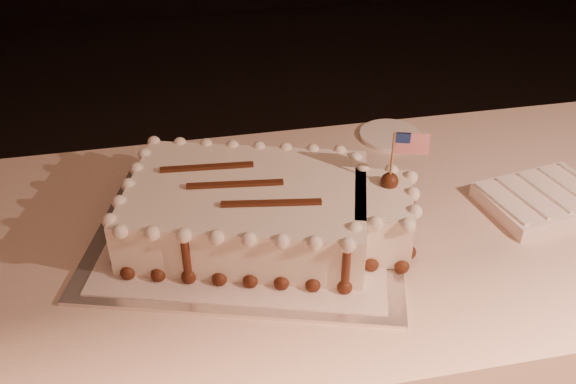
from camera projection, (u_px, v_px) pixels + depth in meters
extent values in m
cube|color=beige|center=(411.00, 337.00, 1.55)|extent=(2.40, 0.80, 0.75)
cube|color=silver|center=(249.00, 234.00, 1.27)|extent=(0.70, 0.60, 0.01)
cube|color=silver|center=(248.00, 232.00, 1.27)|extent=(0.63, 0.54, 0.00)
cube|color=white|center=(247.00, 209.00, 1.24)|extent=(0.52, 0.42, 0.11)
cube|color=white|center=(382.00, 217.00, 1.22)|extent=(0.15, 0.20, 0.11)
sphere|color=#522614|center=(128.00, 273.00, 1.16)|extent=(0.03, 0.03, 0.03)
sphere|color=#522614|center=(158.00, 275.00, 1.15)|extent=(0.03, 0.03, 0.03)
sphere|color=#522614|center=(189.00, 277.00, 1.15)|extent=(0.03, 0.03, 0.03)
sphere|color=#522614|center=(219.00, 279.00, 1.14)|extent=(0.03, 0.03, 0.03)
sphere|color=#522614|center=(250.00, 281.00, 1.14)|extent=(0.03, 0.03, 0.03)
sphere|color=#522614|center=(282.00, 283.00, 1.13)|extent=(0.03, 0.03, 0.03)
sphere|color=#522614|center=(313.00, 285.00, 1.13)|extent=(0.03, 0.03, 0.03)
sphere|color=#522614|center=(345.00, 287.00, 1.13)|extent=(0.03, 0.03, 0.03)
sphere|color=#522614|center=(351.00, 270.00, 1.16)|extent=(0.03, 0.03, 0.03)
sphere|color=#522614|center=(371.00, 264.00, 1.17)|extent=(0.03, 0.03, 0.03)
sphere|color=#522614|center=(402.00, 266.00, 1.17)|extent=(0.03, 0.03, 0.03)
sphere|color=#522614|center=(409.00, 252.00, 1.20)|extent=(0.03, 0.03, 0.03)
sphere|color=#522614|center=(407.00, 234.00, 1.25)|extent=(0.03, 0.03, 0.03)
sphere|color=#522614|center=(406.00, 217.00, 1.29)|extent=(0.03, 0.03, 0.03)
sphere|color=#522614|center=(387.00, 210.00, 1.31)|extent=(0.03, 0.03, 0.03)
sphere|color=#522614|center=(360.00, 208.00, 1.32)|extent=(0.03, 0.03, 0.03)
sphere|color=#522614|center=(353.00, 196.00, 1.35)|extent=(0.03, 0.03, 0.03)
sphere|color=#522614|center=(338.00, 189.00, 1.37)|extent=(0.03, 0.03, 0.03)
sphere|color=#522614|center=(312.00, 188.00, 1.38)|extent=(0.03, 0.03, 0.03)
sphere|color=#522614|center=(286.00, 187.00, 1.38)|extent=(0.03, 0.03, 0.03)
sphere|color=#522614|center=(260.00, 185.00, 1.38)|extent=(0.03, 0.03, 0.03)
sphere|color=#522614|center=(235.00, 184.00, 1.39)|extent=(0.03, 0.03, 0.03)
sphere|color=#522614|center=(209.00, 182.00, 1.39)|extent=(0.03, 0.03, 0.03)
sphere|color=#522614|center=(184.00, 181.00, 1.40)|extent=(0.03, 0.03, 0.03)
sphere|color=#522614|center=(159.00, 180.00, 1.40)|extent=(0.03, 0.03, 0.03)
sphere|color=#522614|center=(150.00, 192.00, 1.36)|extent=(0.03, 0.03, 0.03)
sphere|color=#522614|center=(143.00, 208.00, 1.32)|extent=(0.03, 0.03, 0.03)
sphere|color=#522614|center=(135.00, 225.00, 1.27)|extent=(0.03, 0.03, 0.03)
sphere|color=#522614|center=(127.00, 242.00, 1.23)|extent=(0.03, 0.03, 0.03)
sphere|color=#522614|center=(118.00, 262.00, 1.18)|extent=(0.03, 0.03, 0.03)
sphere|color=white|center=(120.00, 232.00, 1.10)|extent=(0.03, 0.03, 0.03)
sphere|color=white|center=(152.00, 234.00, 1.10)|extent=(0.03, 0.03, 0.03)
sphere|color=white|center=(184.00, 235.00, 1.09)|extent=(0.03, 0.03, 0.03)
sphere|color=white|center=(216.00, 237.00, 1.09)|extent=(0.03, 0.03, 0.03)
sphere|color=white|center=(248.00, 239.00, 1.08)|extent=(0.03, 0.03, 0.03)
sphere|color=white|center=(281.00, 241.00, 1.08)|extent=(0.03, 0.03, 0.03)
sphere|color=white|center=(314.00, 243.00, 1.08)|extent=(0.03, 0.03, 0.03)
sphere|color=white|center=(348.00, 245.00, 1.07)|extent=(0.03, 0.03, 0.03)
sphere|color=white|center=(354.00, 229.00, 1.11)|extent=(0.03, 0.03, 0.03)
sphere|color=white|center=(375.00, 223.00, 1.12)|extent=(0.03, 0.03, 0.03)
sphere|color=white|center=(407.00, 225.00, 1.12)|extent=(0.03, 0.03, 0.03)
sphere|color=white|center=(415.00, 212.00, 1.15)|extent=(0.03, 0.03, 0.03)
sphere|color=white|center=(413.00, 194.00, 1.19)|extent=(0.03, 0.03, 0.03)
sphere|color=white|center=(411.00, 177.00, 1.24)|extent=(0.03, 0.03, 0.03)
sphere|color=white|center=(391.00, 171.00, 1.26)|extent=(0.03, 0.03, 0.03)
sphere|color=white|center=(363.00, 170.00, 1.26)|extent=(0.03, 0.03, 0.03)
sphere|color=white|center=(355.00, 158.00, 1.30)|extent=(0.03, 0.03, 0.03)
sphere|color=white|center=(340.00, 152.00, 1.32)|extent=(0.03, 0.03, 0.03)
sphere|color=white|center=(313.00, 150.00, 1.32)|extent=(0.03, 0.03, 0.03)
sphere|color=white|center=(286.00, 149.00, 1.33)|extent=(0.03, 0.03, 0.03)
sphere|color=white|center=(259.00, 148.00, 1.33)|extent=(0.03, 0.03, 0.03)
sphere|color=white|center=(233.00, 146.00, 1.33)|extent=(0.03, 0.03, 0.03)
sphere|color=white|center=(206.00, 145.00, 1.34)|extent=(0.03, 0.03, 0.03)
sphere|color=white|center=(180.00, 144.00, 1.34)|extent=(0.03, 0.03, 0.03)
sphere|color=white|center=(154.00, 142.00, 1.35)|extent=(0.03, 0.03, 0.03)
sphere|color=white|center=(145.00, 155.00, 1.31)|extent=(0.03, 0.03, 0.03)
sphere|color=white|center=(137.00, 169.00, 1.26)|extent=(0.03, 0.03, 0.03)
sphere|color=white|center=(128.00, 185.00, 1.22)|extent=(0.03, 0.03, 0.03)
sphere|color=white|center=(119.00, 202.00, 1.17)|extent=(0.03, 0.03, 0.03)
sphere|color=white|center=(109.00, 221.00, 1.13)|extent=(0.03, 0.03, 0.03)
cylinder|color=#522614|center=(186.00, 257.00, 1.12)|extent=(0.02, 0.02, 0.10)
sphere|color=#522614|center=(189.00, 276.00, 1.15)|extent=(0.03, 0.03, 0.03)
cylinder|color=#522614|center=(346.00, 268.00, 1.10)|extent=(0.02, 0.02, 0.10)
sphere|color=#522614|center=(345.00, 286.00, 1.12)|extent=(0.03, 0.03, 0.03)
cylinder|color=#522614|center=(410.00, 215.00, 1.22)|extent=(0.02, 0.02, 0.10)
sphere|color=#522614|center=(407.00, 233.00, 1.25)|extent=(0.03, 0.03, 0.03)
cylinder|color=#522614|center=(339.00, 172.00, 1.35)|extent=(0.02, 0.02, 0.10)
sphere|color=#522614|center=(338.00, 188.00, 1.37)|extent=(0.03, 0.03, 0.03)
cylinder|color=#522614|center=(208.00, 165.00, 1.37)|extent=(0.02, 0.02, 0.10)
sphere|color=#522614|center=(209.00, 182.00, 1.39)|extent=(0.03, 0.03, 0.03)
cylinder|color=#522614|center=(132.00, 206.00, 1.25)|extent=(0.02, 0.02, 0.10)
sphere|color=#522614|center=(135.00, 224.00, 1.27)|extent=(0.03, 0.03, 0.03)
cube|color=#522614|center=(207.00, 167.00, 1.25)|extent=(0.18, 0.03, 0.01)
cube|color=#522614|center=(235.00, 184.00, 1.21)|extent=(0.18, 0.03, 0.01)
cube|color=#522614|center=(271.00, 203.00, 1.16)|extent=(0.18, 0.04, 0.01)
sphere|color=#522614|center=(390.00, 181.00, 1.21)|extent=(0.03, 0.03, 0.03)
cylinder|color=#B37C4D|center=(392.00, 163.00, 1.18)|extent=(0.00, 0.00, 0.13)
cube|color=red|center=(412.00, 144.00, 1.16)|extent=(0.06, 0.02, 0.04)
cube|color=navy|center=(403.00, 138.00, 1.15)|extent=(0.03, 0.01, 0.02)
cube|color=white|center=(543.00, 200.00, 1.34)|extent=(0.27, 0.21, 0.03)
cube|color=white|center=(501.00, 203.00, 1.30)|extent=(0.04, 0.15, 0.01)
cube|color=white|center=(523.00, 198.00, 1.32)|extent=(0.04, 0.15, 0.01)
cube|color=white|center=(545.00, 192.00, 1.33)|extent=(0.04, 0.15, 0.01)
cube|color=white|center=(566.00, 187.00, 1.35)|extent=(0.04, 0.15, 0.01)
cylinder|color=white|center=(390.00, 135.00, 1.59)|extent=(0.15, 0.15, 0.01)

